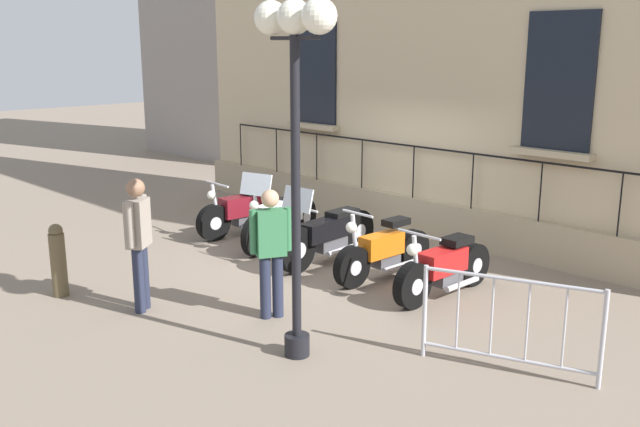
{
  "coord_description": "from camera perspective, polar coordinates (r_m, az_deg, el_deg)",
  "views": [
    {
      "loc": [
        7.85,
        7.48,
        3.36
      ],
      "look_at": [
        0.39,
        0.0,
        0.8
      ],
      "focal_mm": 39.22,
      "sensor_mm": 36.0,
      "label": 1
    }
  ],
  "objects": [
    {
      "name": "ground_plane",
      "position": [
        11.35,
        1.39,
        -3.6
      ],
      "size": [
        60.0,
        60.0,
        0.0
      ],
      "primitive_type": "plane",
      "color": "gray"
    },
    {
      "name": "motorcycle_black",
      "position": [
        11.0,
        0.63,
        -1.76
      ],
      "size": [
        2.19,
        0.68,
        1.31
      ],
      "color": "black",
      "rests_on": "ground_plane"
    },
    {
      "name": "pedestrian_standing",
      "position": [
        9.16,
        -14.59,
        -1.85
      ],
      "size": [
        0.44,
        0.39,
        1.74
      ],
      "color": "#23283D",
      "rests_on": "ground_plane"
    },
    {
      "name": "lamppost",
      "position": [
        7.2,
        -2.06,
        10.14
      ],
      "size": [
        0.35,
        1.05,
        3.8
      ],
      "color": "black",
      "rests_on": "ground_plane"
    },
    {
      "name": "bollard",
      "position": [
        10.15,
        -20.58,
        -3.57
      ],
      "size": [
        0.21,
        0.21,
        1.02
      ],
      "color": "brown",
      "rests_on": "ground_plane"
    },
    {
      "name": "building_facade",
      "position": [
        12.68,
        9.23,
        16.56
      ],
      "size": [
        0.82,
        11.64,
        8.32
      ],
      "color": "#C6B28E",
      "rests_on": "ground_plane"
    },
    {
      "name": "crowd_barrier",
      "position": [
        7.6,
        15.19,
        -8.49
      ],
      "size": [
        0.68,
        1.76,
        1.05
      ],
      "color": "#B7B7BF",
      "rests_on": "ground_plane"
    },
    {
      "name": "pedestrian_walking",
      "position": [
        8.67,
        -4.03,
        -2.71
      ],
      "size": [
        0.48,
        0.36,
        1.65
      ],
      "color": "#23283D",
      "rests_on": "ground_plane"
    },
    {
      "name": "motorcycle_orange",
      "position": [
        10.32,
        5.18,
        -3.15
      ],
      "size": [
        1.94,
        0.58,
        1.08
      ],
      "color": "black",
      "rests_on": "ground_plane"
    },
    {
      "name": "motorcycle_red",
      "position": [
        9.67,
        10.06,
        -4.45
      ],
      "size": [
        1.95,
        0.69,
        1.0
      ],
      "color": "black",
      "rests_on": "ground_plane"
    },
    {
      "name": "motorcycle_maroon",
      "position": [
        12.68,
        -6.34,
        0.11
      ],
      "size": [
        1.9,
        0.69,
        1.02
      ],
      "color": "black",
      "rests_on": "ground_plane"
    },
    {
      "name": "motorcycle_white",
      "position": [
        11.93,
        -3.25,
        -0.42
      ],
      "size": [
        2.13,
        0.84,
        1.36
      ],
      "color": "black",
      "rests_on": "ground_plane"
    }
  ]
}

